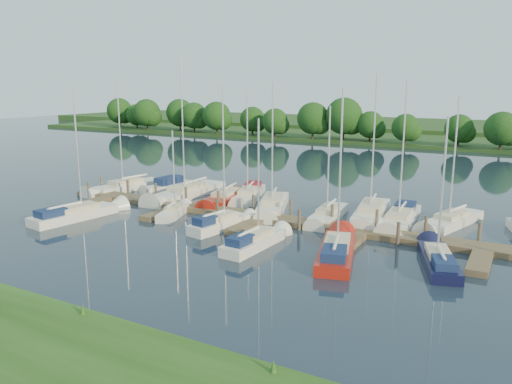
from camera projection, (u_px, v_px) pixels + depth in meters
The scene contains 22 objects.
ground at pixel (207, 248), 32.75m from camera, with size 260.00×260.00×0.00m, color #1B2837.
dock at pixel (260, 220), 38.97m from camera, with size 40.00×6.00×0.40m.
mooring_pilings at pixel (267, 211), 39.85m from camera, with size 38.24×2.84×2.00m.
far_shore at pixel (426, 138), 96.88m from camera, with size 180.00×30.00×0.60m, color #22481B.
distant_hill at pixel (446, 127), 118.19m from camera, with size 220.00×40.00×1.40m, color #2F4920.
treeline at pixel (419, 123), 84.05m from camera, with size 146.26×9.87×8.28m.
sailboat_n_0 at pixel (125, 188), 50.55m from camera, with size 3.45×8.84×11.15m.
motorboat at pixel (167, 187), 50.84m from camera, with size 2.36×6.14×1.68m.
sailboat_n_2 at pixel (186, 194), 47.79m from camera, with size 2.54×10.48×13.25m.
sailboat_n_3 at pixel (225, 199), 45.70m from camera, with size 3.29×8.72×10.95m.
sailboat_n_4 at pixel (248, 195), 46.98m from camera, with size 3.99×8.16×10.35m.
sailboat_n_5 at pixel (272, 207), 42.53m from camera, with size 4.44×8.61×11.15m.
sailboat_n_6 at pixel (328, 216), 39.76m from camera, with size 2.26×7.31×9.31m.
sailboat_n_7 at pixel (371, 215), 39.98m from camera, with size 3.30×9.25×11.74m.
sailboat_n_8 at pixel (399, 219), 38.69m from camera, with size 2.57×8.97×11.21m.
sailboat_n_9 at pixel (450, 222), 37.95m from camera, with size 3.82×7.96×10.11m.
sailboat_s_0 at pixel (77, 215), 39.92m from camera, with size 2.98×8.41×10.64m.
sailboat_s_1 at pixel (174, 212), 40.83m from camera, with size 2.76×5.55×7.29m.
sailboat_s_2 at pixel (221, 225), 37.07m from camera, with size 2.43×6.45×8.47m.
sailboat_s_3 at pixel (255, 242), 32.95m from camera, with size 1.96×6.79×8.82m.
sailboat_s_4 at pixel (337, 252), 31.08m from camera, with size 3.79×8.45×10.73m.
sailboat_s_5 at pixel (438, 260), 29.63m from camera, with size 3.47×7.15×9.11m.
Camera 1 is at (17.91, -25.80, 10.51)m, focal length 35.00 mm.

